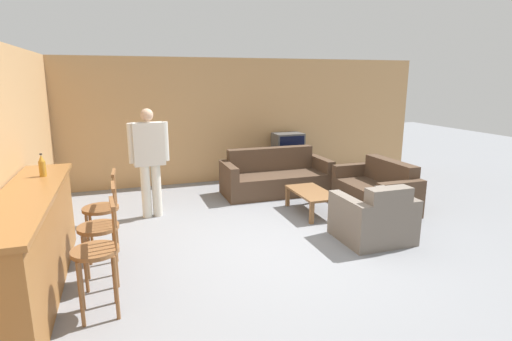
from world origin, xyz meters
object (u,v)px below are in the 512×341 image
tv (288,144)px  bottle (42,166)px  coffee_table (312,195)px  armchair_near (374,220)px  bar_chair_far (102,213)px  tv_unit (288,167)px  bar_chair_near (98,257)px  person_by_window (149,157)px  loveseat_right (377,190)px  bar_chair_mid (100,233)px  couch_far (275,178)px

tv → bottle: bearing=-146.5°
coffee_table → armchair_near: bearing=-77.2°
bar_chair_far → tv_unit: size_ratio=1.01×
bar_chair_far → bar_chair_near: bearing=-90.0°
tv_unit → person_by_window: (-3.03, -1.56, 0.71)m
bar_chair_near → loveseat_right: bar_chair_near is taller
person_by_window → bar_chair_far: bearing=-116.0°
coffee_table → tv: tv is taller
bar_chair_near → bar_chair_far: bearing=90.0°
bar_chair_mid → bottle: bottle is taller
bar_chair_far → couch_far: bar_chair_far is taller
armchair_near → loveseat_right: bearing=53.5°
armchair_near → person_by_window: 3.51m
loveseat_right → bottle: bearing=-173.6°
armchair_near → tv_unit: armchair_near is taller
bar_chair_mid → armchair_near: 3.50m
couch_far → person_by_window: size_ratio=1.18×
bottle → person_by_window: bearing=45.3°
tv_unit → bar_chair_near: bearing=-131.3°
armchair_near → coffee_table: armchair_near is taller
bar_chair_mid → tv: bar_chair_mid is taller
bar_chair_mid → person_by_window: 2.19m
armchair_near → bottle: (-4.10, 0.68, 0.90)m
loveseat_right → bottle: 5.13m
bar_chair_far → tv: size_ratio=1.75×
bar_chair_far → loveseat_right: 4.47m
bar_chair_far → coffee_table: (3.19, 0.72, -0.27)m
bar_chair_mid → loveseat_right: 4.61m
couch_far → coffee_table: (0.13, -1.32, 0.02)m
armchair_near → person_by_window: (-2.81, 1.98, 0.68)m
bar_chair_near → couch_far: (3.07, 3.32, -0.29)m
bar_chair_far → tv_unit: bar_chair_far is taller
bar_chair_near → bottle: (-0.61, 1.37, 0.62)m
bar_chair_far → bar_chair_mid: bearing=-90.0°
bottle → person_by_window: 1.84m
bar_chair_near → armchair_near: 3.57m
bar_chair_mid → bottle: (-0.61, 0.75, 0.62)m
bar_chair_mid → tv: size_ratio=1.75×
couch_far → person_by_window: 2.57m
couch_far → loveseat_right: size_ratio=1.35×
tv → person_by_window: (-3.03, -1.56, 0.20)m
tv_unit → bottle: size_ratio=4.02×
tv_unit → person_by_window: person_by_window is taller
person_by_window → coffee_table: bearing=-14.9°
bar_chair_near → bar_chair_mid: bearing=90.0°
loveseat_right → person_by_window: person_by_window is taller
bar_chair_mid → bar_chair_far: (-0.00, 0.66, 0.00)m
tv → armchair_near: bearing=-93.6°
bar_chair_near → armchair_near: bearing=11.2°
tv_unit → bottle: bottle is taller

